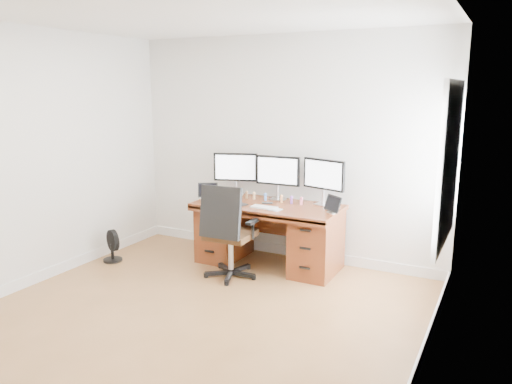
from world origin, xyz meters
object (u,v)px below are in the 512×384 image
at_px(office_chair, 229,247).
at_px(monitor_center, 278,172).
at_px(desk, 269,232).
at_px(floor_fan, 112,246).
at_px(keyboard, 264,207).

height_order(office_chair, monitor_center, monitor_center).
relative_size(desk, floor_fan, 4.35).
height_order(office_chair, floor_fan, office_chair).
bearing_deg(floor_fan, keyboard, 41.24).
relative_size(floor_fan, monitor_center, 0.71).
bearing_deg(desk, office_chair, -110.06).
xyz_separation_m(desk, office_chair, (-0.21, -0.58, -0.05)).
xyz_separation_m(office_chair, monitor_center, (0.21, 0.82, 0.73)).
xyz_separation_m(office_chair, floor_fan, (-1.53, -0.18, -0.16)).
distance_m(floor_fan, monitor_center, 2.20).
bearing_deg(office_chair, keyboard, 52.47).
bearing_deg(floor_fan, monitor_center, 54.13).
height_order(monitor_center, keyboard, monitor_center).
relative_size(office_chair, keyboard, 3.57).
relative_size(monitor_center, keyboard, 1.85).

